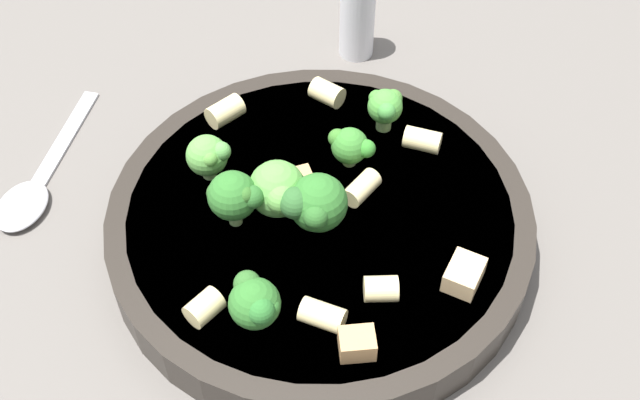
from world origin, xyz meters
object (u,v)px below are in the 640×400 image
object	(u,v)px
pasta_bowl	(320,222)
rigatoni_0	(422,140)
rigatoni_6	(225,111)
broccoli_floret_4	(208,156)
chicken_chunk_2	(464,274)
pepper_shaker	(358,10)
spoon	(34,187)
broccoli_floret_5	(255,303)
rigatoni_2	(322,315)
rigatoni_4	(205,308)
broccoli_floret_3	(314,203)
rigatoni_5	(381,289)
rigatoni_3	(362,188)
broccoli_floret_2	(385,107)
rigatoni_1	(327,93)
broccoli_floret_0	(234,196)
broccoli_floret_6	(277,189)
chicken_chunk_1	(299,179)
chicken_chunk_0	(357,344)
broccoli_floret_1	(350,146)

from	to	relation	value
pasta_bowl	rigatoni_0	bearing A→B (deg)	-11.75
rigatoni_0	rigatoni_6	bearing A→B (deg)	118.36
broccoli_floret_4	chicken_chunk_2	size ratio (longest dim) A/B	1.31
pepper_shaker	spoon	size ratio (longest dim) A/B	0.60
rigatoni_6	pasta_bowl	bearing A→B (deg)	-101.41
broccoli_floret_5	pepper_shaker	world-z (taller)	pepper_shaker
rigatoni_2	rigatoni_4	xyz separation A→B (m)	(-0.04, 0.06, 0.00)
broccoli_floret_3	rigatoni_0	bearing A→B (deg)	-6.64
broccoli_floret_4	rigatoni_0	world-z (taller)	broccoli_floret_4
rigatoni_5	pasta_bowl	bearing A→B (deg)	67.86
rigatoni_3	rigatoni_6	world-z (taller)	rigatoni_6
broccoli_floret_5	rigatoni_5	world-z (taller)	broccoli_floret_5
broccoli_floret_4	broccoli_floret_2	bearing A→B (deg)	-28.80
rigatoni_1	broccoli_floret_2	bearing A→B (deg)	-84.79
broccoli_floret_4	rigatoni_5	world-z (taller)	broccoli_floret_4
pasta_bowl	pepper_shaker	distance (m)	0.21
broccoli_floret_0	broccoli_floret_6	distance (m)	0.03
rigatoni_1	chicken_chunk_1	size ratio (longest dim) A/B	1.31
broccoli_floret_5	broccoli_floret_6	bearing A→B (deg)	33.20
pasta_bowl	broccoli_floret_6	xyz separation A→B (m)	(-0.02, 0.02, 0.04)
rigatoni_4	chicken_chunk_0	bearing A→B (deg)	-65.00
rigatoni_5	chicken_chunk_1	xyz separation A→B (m)	(0.04, 0.10, -0.00)
pepper_shaker	spoon	xyz separation A→B (m)	(-0.28, 0.09, -0.04)
chicken_chunk_0	rigatoni_1	bearing A→B (deg)	44.11
pasta_bowl	chicken_chunk_2	world-z (taller)	chicken_chunk_2
broccoli_floret_3	broccoli_floret_0	bearing A→B (deg)	125.51
rigatoni_3	rigatoni_4	bearing A→B (deg)	174.64
chicken_chunk_2	rigatoni_0	bearing A→B (deg)	47.72
rigatoni_3	broccoli_floret_0	bearing A→B (deg)	145.78
broccoli_floret_5	broccoli_floret_3	bearing A→B (deg)	14.68
rigatoni_1	rigatoni_4	size ratio (longest dim) A/B	1.13
rigatoni_2	spoon	distance (m)	0.26
broccoli_floret_1	chicken_chunk_0	xyz separation A→B (m)	(-0.12, -0.10, -0.01)
broccoli_floret_1	spoon	bearing A→B (deg)	129.13
rigatoni_6	chicken_chunk_0	xyz separation A→B (m)	(-0.09, -0.20, -0.00)
rigatoni_6	broccoli_floret_4	bearing A→B (deg)	-146.29
broccoli_floret_4	chicken_chunk_0	xyz separation A→B (m)	(-0.04, -0.17, -0.01)
rigatoni_0	chicken_chunk_1	xyz separation A→B (m)	(-0.08, 0.05, -0.00)
broccoli_floret_6	chicken_chunk_1	world-z (taller)	broccoli_floret_6
broccoli_floret_5	pepper_shaker	xyz separation A→B (m)	(0.28, 0.14, -0.01)
pasta_bowl	rigatoni_1	xyz separation A→B (m)	(0.09, 0.07, 0.02)
broccoli_floret_3	broccoli_floret_6	bearing A→B (deg)	101.78
broccoli_floret_3	rigatoni_6	bearing A→B (deg)	72.91
pepper_shaker	rigatoni_5	bearing A→B (deg)	-138.98
chicken_chunk_1	chicken_chunk_2	xyz separation A→B (m)	(0.00, -0.13, 0.00)
rigatoni_3	rigatoni_0	bearing A→B (deg)	-5.03
rigatoni_0	rigatoni_2	bearing A→B (deg)	-166.25
rigatoni_5	broccoli_floret_6	bearing A→B (deg)	83.57
broccoli_floret_4	rigatoni_6	distance (m)	0.06
rigatoni_6	spoon	xyz separation A→B (m)	(-0.12, 0.08, -0.04)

